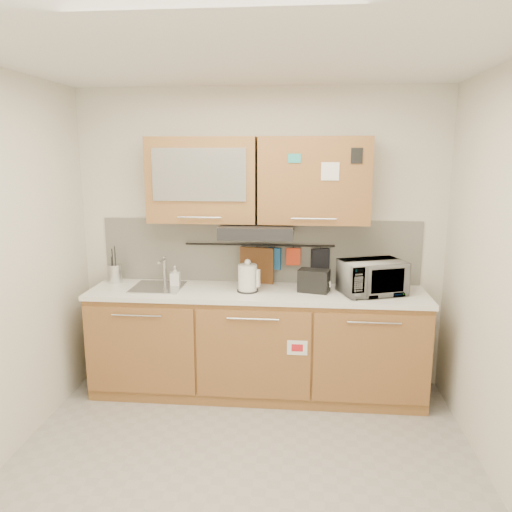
# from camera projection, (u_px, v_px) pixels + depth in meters

# --- Properties ---
(floor) EXTENTS (3.20, 3.20, 0.00)m
(floor) POSITION_uv_depth(u_px,v_px,m) (240.00, 478.00, 3.21)
(floor) COLOR #9E9993
(floor) RESTS_ON ground
(ceiling) EXTENTS (3.20, 3.20, 0.00)m
(ceiling) POSITION_uv_depth(u_px,v_px,m) (236.00, 49.00, 2.68)
(ceiling) COLOR white
(ceiling) RESTS_ON wall_back
(wall_back) EXTENTS (3.20, 0.00, 3.20)m
(wall_back) POSITION_uv_depth(u_px,v_px,m) (260.00, 240.00, 4.40)
(wall_back) COLOR silver
(wall_back) RESTS_ON ground
(base_cabinet) EXTENTS (2.80, 0.64, 0.88)m
(base_cabinet) POSITION_uv_depth(u_px,v_px,m) (257.00, 348.00, 4.29)
(base_cabinet) COLOR #B0723E
(base_cabinet) RESTS_ON floor
(countertop) EXTENTS (2.82, 0.62, 0.04)m
(countertop) POSITION_uv_depth(u_px,v_px,m) (257.00, 293.00, 4.18)
(countertop) COLOR white
(countertop) RESTS_ON base_cabinet
(backsplash) EXTENTS (2.80, 0.02, 0.56)m
(backsplash) POSITION_uv_depth(u_px,v_px,m) (260.00, 251.00, 4.41)
(backsplash) COLOR silver
(backsplash) RESTS_ON countertop
(upper_cabinets) EXTENTS (1.82, 0.37, 0.70)m
(upper_cabinets) POSITION_uv_depth(u_px,v_px,m) (258.00, 180.00, 4.12)
(upper_cabinets) COLOR #B0723E
(upper_cabinets) RESTS_ON wall_back
(range_hood) EXTENTS (0.60, 0.46, 0.10)m
(range_hood) POSITION_uv_depth(u_px,v_px,m) (257.00, 230.00, 4.14)
(range_hood) COLOR black
(range_hood) RESTS_ON upper_cabinets
(sink) EXTENTS (0.42, 0.40, 0.26)m
(sink) POSITION_uv_depth(u_px,v_px,m) (158.00, 287.00, 4.27)
(sink) COLOR silver
(sink) RESTS_ON countertop
(utensil_rail) EXTENTS (1.30, 0.02, 0.02)m
(utensil_rail) POSITION_uv_depth(u_px,v_px,m) (259.00, 245.00, 4.36)
(utensil_rail) COLOR black
(utensil_rail) RESTS_ON backsplash
(utensil_crock) EXTENTS (0.16, 0.16, 0.32)m
(utensil_crock) POSITION_uv_depth(u_px,v_px,m) (115.00, 273.00, 4.43)
(utensil_crock) COLOR silver
(utensil_crock) RESTS_ON countertop
(kettle) EXTENTS (0.21, 0.20, 0.28)m
(kettle) POSITION_uv_depth(u_px,v_px,m) (248.00, 279.00, 4.13)
(kettle) COLOR silver
(kettle) RESTS_ON countertop
(toaster) EXTENTS (0.28, 0.20, 0.19)m
(toaster) POSITION_uv_depth(u_px,v_px,m) (314.00, 281.00, 4.12)
(toaster) COLOR black
(toaster) RESTS_ON countertop
(microwave) EXTENTS (0.58, 0.49, 0.27)m
(microwave) POSITION_uv_depth(u_px,v_px,m) (372.00, 277.00, 4.06)
(microwave) COLOR #999999
(microwave) RESTS_ON countertop
(soap_bottle) EXTENTS (0.09, 0.09, 0.18)m
(soap_bottle) POSITION_uv_depth(u_px,v_px,m) (175.00, 276.00, 4.30)
(soap_bottle) COLOR #999999
(soap_bottle) RESTS_ON countertop
(cutting_board) EXTENTS (0.30, 0.08, 0.37)m
(cutting_board) POSITION_uv_depth(u_px,v_px,m) (257.00, 268.00, 4.39)
(cutting_board) COLOR brown
(cutting_board) RESTS_ON utensil_rail
(oven_mitt) EXTENTS (0.12, 0.07, 0.19)m
(oven_mitt) POSITION_uv_depth(u_px,v_px,m) (275.00, 258.00, 4.36)
(oven_mitt) COLOR #215A99
(oven_mitt) RESTS_ON utensil_rail
(dark_pouch) EXTENTS (0.16, 0.10, 0.25)m
(dark_pouch) POSITION_uv_depth(u_px,v_px,m) (320.00, 263.00, 4.33)
(dark_pouch) COLOR black
(dark_pouch) RESTS_ON utensil_rail
(pot_holder) EXTENTS (0.12, 0.02, 0.15)m
(pot_holder) POSITION_uv_depth(u_px,v_px,m) (293.00, 257.00, 4.34)
(pot_holder) COLOR red
(pot_holder) RESTS_ON utensil_rail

